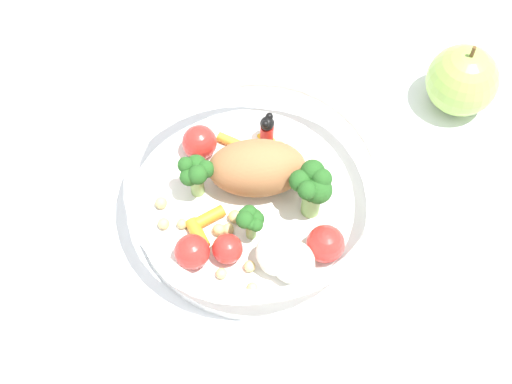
# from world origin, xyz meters

# --- Properties ---
(ground_plane) EXTENTS (2.40, 2.40, 0.00)m
(ground_plane) POSITION_xyz_m (0.00, 0.00, 0.00)
(ground_plane) COLOR white
(food_container) EXTENTS (0.23, 0.23, 0.07)m
(food_container) POSITION_xyz_m (-0.02, 0.01, 0.03)
(food_container) COLOR white
(food_container) RESTS_ON ground_plane
(loose_apple) EXTENTS (0.07, 0.07, 0.08)m
(loose_apple) POSITION_xyz_m (-0.15, -0.18, 0.03)
(loose_apple) COLOR #8CB74C
(loose_apple) RESTS_ON ground_plane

